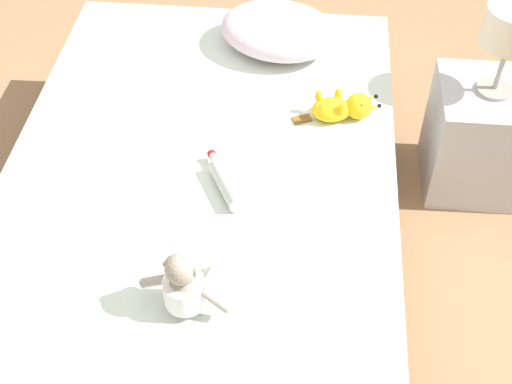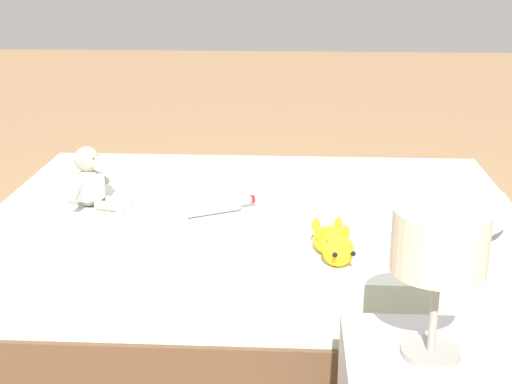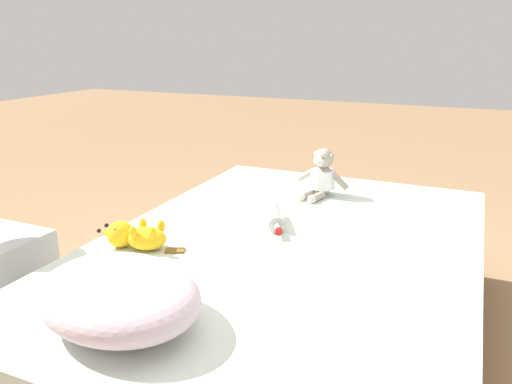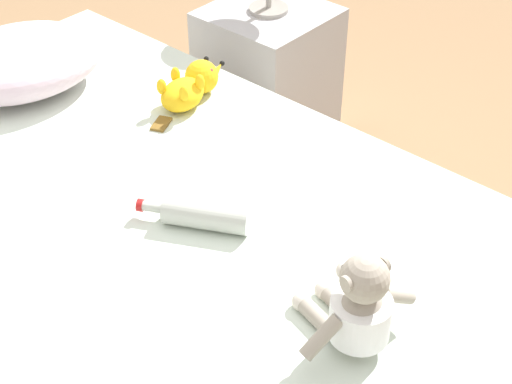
# 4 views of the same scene
# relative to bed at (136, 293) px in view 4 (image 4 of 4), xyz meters

# --- Properties ---
(ground_plane) EXTENTS (16.00, 16.00, 0.00)m
(ground_plane) POSITION_rel_bed_xyz_m (0.00, 0.00, -0.23)
(ground_plane) COLOR #93704C
(bed) EXTENTS (1.42, 2.04, 0.47)m
(bed) POSITION_rel_bed_xyz_m (0.00, 0.00, 0.00)
(bed) COLOR brown
(bed) RESTS_ON ground_plane
(pillow) EXTENTS (0.57, 0.50, 0.17)m
(pillow) POSITION_rel_bed_xyz_m (0.22, 0.71, 0.32)
(pillow) COLOR silver
(pillow) RESTS_ON bed
(plush_monkey) EXTENTS (0.29, 0.24, 0.24)m
(plush_monkey) POSITION_rel_bed_xyz_m (0.05, -0.63, 0.34)
(plush_monkey) COLOR #9E9384
(plush_monkey) RESTS_ON bed
(plush_yellow_creature) EXTENTS (0.33, 0.15, 0.10)m
(plush_yellow_creature) POSITION_rel_bed_xyz_m (0.50, 0.27, 0.29)
(plush_yellow_creature) COLOR yellow
(plush_yellow_creature) RESTS_ON bed
(glass_bottle) EXTENTS (0.17, 0.26, 0.07)m
(glass_bottle) POSITION_rel_bed_xyz_m (0.11, -0.15, 0.27)
(glass_bottle) COLOR #B7BCB2
(glass_bottle) RESTS_ON bed
(nightstand) EXTENTS (0.41, 0.41, 0.48)m
(nightstand) POSITION_rel_bed_xyz_m (1.09, 0.48, 0.01)
(nightstand) COLOR #B2B2B7
(nightstand) RESTS_ON ground_plane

